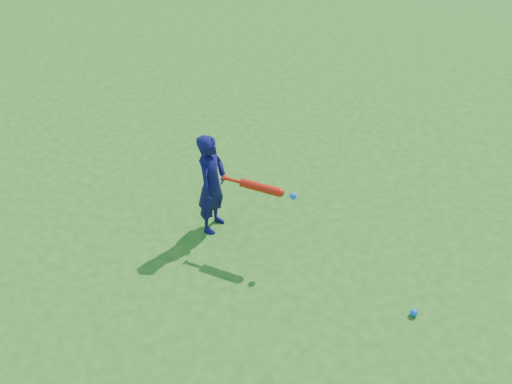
% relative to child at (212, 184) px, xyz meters
% --- Properties ---
extents(ground, '(80.00, 80.00, 0.00)m').
position_rel_child_xyz_m(ground, '(-0.64, 0.31, -0.56)').
color(ground, '#246217').
rests_on(ground, ground).
extents(child, '(0.30, 0.43, 1.13)m').
position_rel_child_xyz_m(child, '(0.00, 0.00, 0.00)').
color(child, '#0F0E44').
rests_on(child, ground).
extents(ground_ball_blue, '(0.07, 0.07, 0.07)m').
position_rel_child_xyz_m(ground_ball_blue, '(2.25, -0.27, -0.53)').
color(ground_ball_blue, blue).
rests_on(ground_ball_blue, ground).
extents(bat_swing, '(0.78, 0.11, 0.09)m').
position_rel_child_xyz_m(bat_swing, '(0.61, -0.02, 0.16)').
color(bat_swing, red).
rests_on(bat_swing, ground).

